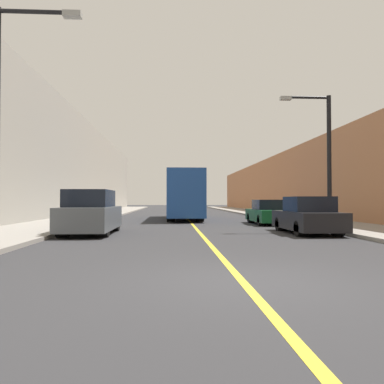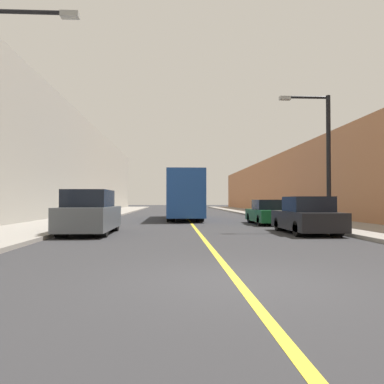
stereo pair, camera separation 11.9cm
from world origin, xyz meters
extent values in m
plane|color=#2D2D30|center=(0.00, 0.00, 0.00)|extent=(200.00, 200.00, 0.00)
cube|color=gray|center=(-7.70, 30.00, 0.07)|extent=(4.00, 72.00, 0.15)
cube|color=gray|center=(7.70, 30.00, 0.07)|extent=(4.00, 72.00, 0.15)
cube|color=gray|center=(-11.70, 30.00, 4.75)|extent=(4.00, 72.00, 9.50)
cube|color=#B2724C|center=(11.70, 30.00, 3.09)|extent=(4.00, 72.00, 6.18)
cube|color=gold|center=(0.00, 30.00, 0.00)|extent=(0.16, 72.00, 0.01)
cube|color=#1E4793|center=(-0.31, 21.36, 1.85)|extent=(2.45, 10.26, 3.12)
cube|color=black|center=(-0.31, 16.26, 2.40)|extent=(2.08, 0.04, 1.40)
cylinder|color=black|center=(-1.26, 18.18, 0.49)|extent=(0.54, 0.98, 0.98)
cylinder|color=black|center=(0.65, 18.18, 0.49)|extent=(0.54, 0.98, 0.98)
cylinder|color=black|center=(-1.26, 24.54, 0.49)|extent=(0.54, 0.98, 0.98)
cylinder|color=black|center=(0.65, 24.54, 0.49)|extent=(0.54, 0.98, 0.98)
cube|color=#51565B|center=(-4.61, 9.43, 0.67)|extent=(1.94, 4.67, 0.94)
cube|color=black|center=(-4.61, 9.20, 1.49)|extent=(1.70, 2.57, 0.70)
cube|color=black|center=(-4.61, 7.13, 0.84)|extent=(1.65, 0.04, 0.42)
cylinder|color=black|center=(-5.36, 7.98, 0.34)|extent=(0.43, 0.68, 0.68)
cylinder|color=black|center=(-3.85, 7.98, 0.34)|extent=(0.43, 0.68, 0.68)
cylinder|color=black|center=(-5.36, 10.87, 0.34)|extent=(0.43, 0.68, 0.68)
cylinder|color=black|center=(-3.85, 10.87, 0.34)|extent=(0.43, 0.68, 0.68)
cube|color=black|center=(4.58, 9.23, 0.56)|extent=(1.88, 4.33, 0.75)
cube|color=black|center=(4.58, 9.02, 1.25)|extent=(1.65, 1.95, 0.64)
cube|color=black|center=(4.58, 7.10, 0.69)|extent=(1.60, 0.04, 0.34)
cylinder|color=black|center=(3.85, 7.89, 0.31)|extent=(0.41, 0.62, 0.62)
cylinder|color=black|center=(5.31, 7.89, 0.31)|extent=(0.41, 0.62, 0.62)
cylinder|color=black|center=(3.85, 10.58, 0.31)|extent=(0.41, 0.62, 0.62)
cylinder|color=black|center=(5.31, 10.58, 0.31)|extent=(0.41, 0.62, 0.62)
cube|color=#145128|center=(4.47, 15.30, 0.53)|extent=(1.82, 4.39, 0.68)
cube|color=black|center=(4.47, 15.08, 1.16)|extent=(1.60, 1.98, 0.58)
cube|color=black|center=(4.47, 13.14, 0.65)|extent=(1.55, 0.04, 0.31)
cylinder|color=black|center=(3.76, 13.94, 0.31)|extent=(0.40, 0.62, 0.62)
cylinder|color=black|center=(5.18, 13.94, 0.31)|extent=(0.40, 0.62, 0.62)
cylinder|color=black|center=(3.76, 16.67, 0.31)|extent=(0.40, 0.62, 0.62)
cylinder|color=black|center=(5.18, 16.67, 0.31)|extent=(0.40, 0.62, 0.62)
cylinder|color=black|center=(-4.99, 3.86, 6.60)|extent=(2.02, 0.12, 0.12)
cube|color=#999993|center=(-3.98, 3.86, 6.55)|extent=(0.50, 0.24, 0.16)
cylinder|color=black|center=(6.00, 10.21, 3.19)|extent=(0.20, 0.20, 6.09)
cylinder|color=black|center=(4.99, 10.21, 6.13)|extent=(2.02, 0.12, 0.12)
cube|color=#999993|center=(3.98, 10.21, 6.08)|extent=(0.50, 0.24, 0.16)
camera|label=1|loc=(-1.25, -6.51, 1.43)|focal=35.00mm
camera|label=2|loc=(-1.13, -6.52, 1.43)|focal=35.00mm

